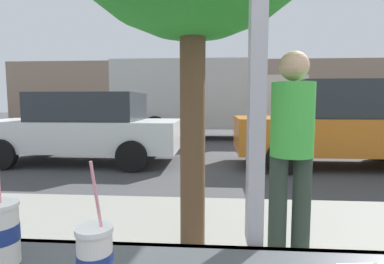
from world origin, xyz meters
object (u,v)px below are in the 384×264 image
object	(u,v)px
parked_car_white	(85,127)
pedestrian	(292,144)
soda_cup_left	(0,233)
soda_cup_right	(95,261)
parked_car_orange	(341,124)
box_truck	(204,97)

from	to	relation	value
parked_car_white	pedestrian	size ratio (longest dim) A/B	2.73
soda_cup_left	parked_car_white	world-z (taller)	parked_car_white
soda_cup_right	parked_car_orange	world-z (taller)	parked_car_orange
soda_cup_left	parked_car_orange	world-z (taller)	parked_car_orange
box_truck	pedestrian	world-z (taller)	box_truck
parked_car_orange	soda_cup_left	bearing A→B (deg)	-119.09
pedestrian	box_truck	bearing A→B (deg)	96.02
soda_cup_right	pedestrian	bearing A→B (deg)	63.03
soda_cup_left	pedestrian	xyz separation A→B (m)	(1.18, 1.57, 0.04)
soda_cup_right	parked_car_white	distance (m)	6.72
parked_car_white	parked_car_orange	world-z (taller)	parked_car_orange
soda_cup_right	parked_car_white	world-z (taller)	parked_car_white
soda_cup_left	box_truck	bearing A→B (deg)	89.10
parked_car_white	parked_car_orange	bearing A→B (deg)	0.00
soda_cup_right	parked_car_orange	bearing A→B (deg)	63.76
parked_car_white	parked_car_orange	xyz separation A→B (m)	(5.73, 0.00, 0.09)
parked_car_orange	pedestrian	xyz separation A→B (m)	(-2.17, -4.45, 0.17)
soda_cup_left	parked_car_white	xyz separation A→B (m)	(-2.38, 6.02, -0.21)
parked_car_orange	pedestrian	world-z (taller)	parked_car_orange
parked_car_orange	parked_car_white	bearing A→B (deg)	-180.00
soda_cup_left	box_truck	distance (m)	11.15
parked_car_orange	pedestrian	distance (m)	4.96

